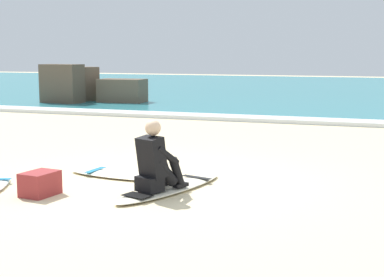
# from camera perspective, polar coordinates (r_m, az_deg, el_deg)

# --- Properties ---
(ground_plane) EXTENTS (80.00, 80.00, 0.00)m
(ground_plane) POSITION_cam_1_polar(r_m,az_deg,el_deg) (8.50, -2.58, -4.35)
(ground_plane) COLOR beige
(sea) EXTENTS (80.00, 28.00, 0.10)m
(sea) POSITION_cam_1_polar(r_m,az_deg,el_deg) (29.59, 13.82, 4.71)
(sea) COLOR teal
(sea) RESTS_ON ground
(breaking_foam) EXTENTS (80.00, 0.90, 0.11)m
(breaking_foam) POSITION_cam_1_polar(r_m,az_deg,el_deg) (16.09, 8.44, 1.87)
(breaking_foam) COLOR white
(breaking_foam) RESTS_ON ground
(surfboard_main) EXTENTS (1.09, 2.28, 0.08)m
(surfboard_main) POSITION_cam_1_polar(r_m,az_deg,el_deg) (8.02, -2.12, -4.88)
(surfboard_main) COLOR #EFE5C6
(surfboard_main) RESTS_ON ground
(surfer_seated) EXTENTS (0.58, 0.77, 0.95)m
(surfer_seated) POSITION_cam_1_polar(r_m,az_deg,el_deg) (7.67, -3.57, -2.46)
(surfer_seated) COLOR black
(surfer_seated) RESTS_ON surfboard_main
(surfboard_spare_far) EXTENTS (1.95, 0.65, 0.08)m
(surfboard_spare_far) POSITION_cam_1_polar(r_m,az_deg,el_deg) (8.88, -6.61, -3.61)
(surfboard_spare_far) COLOR #EFE5C6
(surfboard_spare_far) RESTS_ON ground
(rock_outcrop_distant) EXTENTS (3.52, 1.99, 1.47)m
(rock_outcrop_distant) POSITION_cam_1_polar(r_m,az_deg,el_deg) (21.40, -10.43, 5.00)
(rock_outcrop_distant) COLOR brown
(rock_outcrop_distant) RESTS_ON ground
(beach_bag) EXTENTS (0.41, 0.52, 0.32)m
(beach_bag) POSITION_cam_1_polar(r_m,az_deg,el_deg) (7.96, -14.81, -4.34)
(beach_bag) COLOR maroon
(beach_bag) RESTS_ON ground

